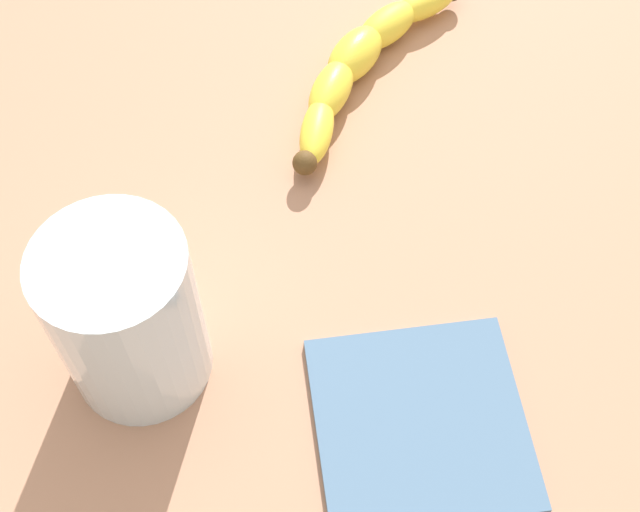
# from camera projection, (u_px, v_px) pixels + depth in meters

# --- Properties ---
(wooden_tabletop) EXTENTS (1.20, 1.20, 0.03)m
(wooden_tabletop) POSITION_uv_depth(u_px,v_px,m) (329.00, 225.00, 0.61)
(wooden_tabletop) COLOR #AE7A5C
(wooden_tabletop) RESTS_ON ground
(banana) EXTENTS (0.13, 0.21, 0.03)m
(banana) POSITION_uv_depth(u_px,v_px,m) (364.00, 59.00, 0.66)
(banana) COLOR yellow
(banana) RESTS_ON wooden_tabletop
(smoothie_glass) EXTENTS (0.09, 0.09, 0.12)m
(smoothie_glass) POSITION_uv_depth(u_px,v_px,m) (127.00, 317.00, 0.48)
(smoothie_glass) COLOR silver
(smoothie_glass) RESTS_ON wooden_tabletop
(folded_napkin) EXTENTS (0.16, 0.16, 0.01)m
(folded_napkin) POSITION_uv_depth(u_px,v_px,m) (420.00, 422.00, 0.51)
(folded_napkin) COLOR slate
(folded_napkin) RESTS_ON wooden_tabletop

